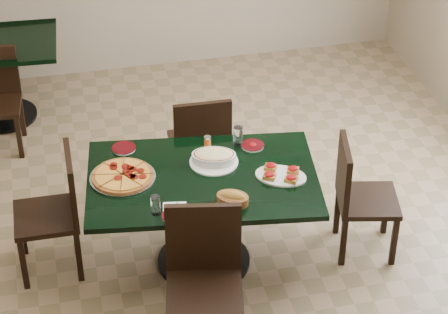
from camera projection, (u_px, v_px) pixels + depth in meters
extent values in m
plane|color=#84694C|center=(206.00, 237.00, 6.48)|extent=(5.50, 5.50, 0.00)
cube|color=black|center=(202.00, 179.00, 5.85)|extent=(1.66, 1.19, 0.04)
cylinder|color=black|center=(203.00, 223.00, 6.06)|extent=(0.13, 0.13, 0.71)
cylinder|color=black|center=(204.00, 260.00, 6.25)|extent=(0.66, 0.66, 0.03)
cylinder|color=black|center=(4.00, 115.00, 7.88)|extent=(0.60, 0.60, 0.03)
cube|color=black|center=(199.00, 144.00, 6.72)|extent=(0.44, 0.44, 0.04)
cube|color=black|center=(203.00, 130.00, 6.42)|extent=(0.43, 0.05, 0.46)
cube|color=black|center=(218.00, 153.00, 7.03)|extent=(0.04, 0.04, 0.42)
cube|color=black|center=(227.00, 179.00, 6.73)|extent=(0.04, 0.04, 0.42)
cube|color=black|center=(172.00, 158.00, 6.97)|extent=(0.04, 0.04, 0.42)
cube|color=black|center=(180.00, 185.00, 6.67)|extent=(0.04, 0.04, 0.42)
cube|color=black|center=(204.00, 294.00, 5.30)|extent=(0.54, 0.54, 0.04)
cube|color=black|center=(203.00, 237.00, 5.32)|extent=(0.46, 0.13, 0.50)
cube|color=black|center=(173.00, 301.00, 5.60)|extent=(0.05, 0.05, 0.46)
cube|color=black|center=(236.00, 300.00, 5.61)|extent=(0.05, 0.05, 0.46)
cube|color=black|center=(368.00, 201.00, 6.15)|extent=(0.50, 0.50, 0.04)
cube|color=black|center=(344.00, 173.00, 6.01)|extent=(0.13, 0.42, 0.45)
cube|color=black|center=(394.00, 241.00, 6.13)|extent=(0.05, 0.05, 0.41)
cube|color=black|center=(343.00, 242.00, 6.12)|extent=(0.05, 0.05, 0.41)
cube|color=black|center=(386.00, 210.00, 6.42)|extent=(0.05, 0.05, 0.41)
cube|color=black|center=(337.00, 210.00, 6.42)|extent=(0.05, 0.05, 0.41)
cube|color=black|center=(46.00, 217.00, 5.97)|extent=(0.44, 0.44, 0.04)
cube|color=black|center=(71.00, 184.00, 5.86)|extent=(0.04, 0.43, 0.46)
cube|color=black|center=(22.00, 230.00, 6.22)|extent=(0.04, 0.04, 0.42)
cube|color=black|center=(75.00, 223.00, 6.28)|extent=(0.04, 0.04, 0.42)
cube|color=black|center=(24.00, 264.00, 5.92)|extent=(0.04, 0.04, 0.42)
cube|color=black|center=(79.00, 256.00, 5.98)|extent=(0.04, 0.04, 0.42)
cube|color=black|center=(19.00, 137.00, 7.24)|extent=(0.04, 0.04, 0.40)
cube|color=black|center=(22.00, 116.00, 7.53)|extent=(0.04, 0.04, 0.40)
cylinder|color=#ACADB3|center=(123.00, 177.00, 5.82)|extent=(0.44, 0.44, 0.01)
cylinder|color=brown|center=(123.00, 176.00, 5.81)|extent=(0.41, 0.41, 0.02)
cylinder|color=gold|center=(122.00, 174.00, 5.81)|extent=(0.37, 0.37, 0.01)
cylinder|color=silver|center=(214.00, 162.00, 5.97)|extent=(0.33, 0.33, 0.01)
ellipsoid|color=beige|center=(214.00, 154.00, 5.93)|extent=(0.30, 0.23, 0.04)
ellipsoid|color=olive|center=(233.00, 196.00, 5.56)|extent=(0.20, 0.16, 0.07)
cylinder|color=silver|center=(176.00, 216.00, 5.48)|extent=(0.18, 0.18, 0.01)
cylinder|color=#350307|center=(176.00, 215.00, 5.47)|extent=(0.18, 0.18, 0.00)
cylinder|color=silver|center=(253.00, 146.00, 6.13)|extent=(0.16, 0.16, 0.01)
cylinder|color=#350307|center=(253.00, 145.00, 6.13)|extent=(0.16, 0.16, 0.00)
ellipsoid|color=#A4080A|center=(253.00, 145.00, 6.13)|extent=(0.05, 0.05, 0.02)
cylinder|color=silver|center=(124.00, 148.00, 6.11)|extent=(0.17, 0.17, 0.01)
cylinder|color=#350307|center=(124.00, 148.00, 6.10)|extent=(0.17, 0.17, 0.00)
cube|color=white|center=(175.00, 209.00, 5.54)|extent=(0.17, 0.17, 0.00)
cube|color=#ACADB3|center=(178.00, 208.00, 5.54)|extent=(0.04, 0.14, 0.00)
cylinder|color=white|center=(238.00, 136.00, 6.12)|extent=(0.07, 0.07, 0.14)
cylinder|color=white|center=(155.00, 205.00, 5.47)|extent=(0.06, 0.06, 0.13)
cylinder|color=#CC5415|center=(207.00, 142.00, 6.11)|extent=(0.05, 0.05, 0.08)
cylinder|color=#ACADB3|center=(207.00, 137.00, 6.09)|extent=(0.05, 0.05, 0.01)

